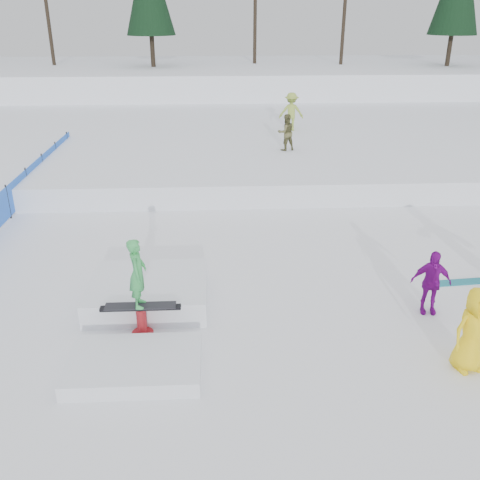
{
  "coord_description": "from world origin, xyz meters",
  "views": [
    {
      "loc": [
        -0.08,
        -9.46,
        6.12
      ],
      "look_at": [
        0.5,
        2.0,
        1.1
      ],
      "focal_mm": 40.0,
      "sensor_mm": 36.0,
      "label": 1
    }
  ],
  "objects_px": {
    "safety_fence": "(8,202)",
    "walker_ygreen": "(291,112)",
    "jib_rail_feature": "(145,307)",
    "spectator_purple": "(431,282)",
    "walker_olive": "(286,132)",
    "spectator_yellow": "(473,330)"
  },
  "relations": [
    {
      "from": "spectator_purple",
      "to": "walker_ygreen",
      "type": "bearing_deg",
      "value": 101.81
    },
    {
      "from": "walker_ygreen",
      "to": "spectator_yellow",
      "type": "relative_size",
      "value": 1.05
    },
    {
      "from": "safety_fence",
      "to": "walker_olive",
      "type": "distance_m",
      "value": 10.66
    },
    {
      "from": "spectator_purple",
      "to": "spectator_yellow",
      "type": "height_order",
      "value": "spectator_yellow"
    },
    {
      "from": "walker_olive",
      "to": "jib_rail_feature",
      "type": "xyz_separation_m",
      "value": [
        -4.42,
        -11.27,
        -1.22
      ]
    },
    {
      "from": "walker_olive",
      "to": "spectator_yellow",
      "type": "height_order",
      "value": "walker_olive"
    },
    {
      "from": "spectator_yellow",
      "to": "jib_rail_feature",
      "type": "height_order",
      "value": "jib_rail_feature"
    },
    {
      "from": "walker_ygreen",
      "to": "spectator_purple",
      "type": "bearing_deg",
      "value": 99.09
    },
    {
      "from": "safety_fence",
      "to": "spectator_purple",
      "type": "xyz_separation_m",
      "value": [
        11.0,
        -6.2,
        0.17
      ]
    },
    {
      "from": "spectator_yellow",
      "to": "jib_rail_feature",
      "type": "bearing_deg",
      "value": 148.48
    },
    {
      "from": "safety_fence",
      "to": "spectator_purple",
      "type": "bearing_deg",
      "value": -29.4
    },
    {
      "from": "spectator_purple",
      "to": "jib_rail_feature",
      "type": "distance_m",
      "value": 6.11
    },
    {
      "from": "safety_fence",
      "to": "walker_olive",
      "type": "height_order",
      "value": "walker_olive"
    },
    {
      "from": "walker_olive",
      "to": "walker_ygreen",
      "type": "distance_m",
      "value": 3.81
    },
    {
      "from": "jib_rail_feature",
      "to": "spectator_purple",
      "type": "bearing_deg",
      "value": 0.13
    },
    {
      "from": "spectator_purple",
      "to": "spectator_yellow",
      "type": "xyz_separation_m",
      "value": [
        0.0,
        -1.98,
        0.1
      ]
    },
    {
      "from": "walker_olive",
      "to": "spectator_yellow",
      "type": "xyz_separation_m",
      "value": [
        1.67,
        -13.24,
        -0.7
      ]
    },
    {
      "from": "safety_fence",
      "to": "walker_ygreen",
      "type": "height_order",
      "value": "walker_ygreen"
    },
    {
      "from": "spectator_purple",
      "to": "jib_rail_feature",
      "type": "relative_size",
      "value": 0.33
    },
    {
      "from": "safety_fence",
      "to": "jib_rail_feature",
      "type": "distance_m",
      "value": 7.92
    },
    {
      "from": "walker_ygreen",
      "to": "spectator_purple",
      "type": "height_order",
      "value": "walker_ygreen"
    },
    {
      "from": "safety_fence",
      "to": "jib_rail_feature",
      "type": "xyz_separation_m",
      "value": [
        4.91,
        -6.21,
        -0.25
      ]
    }
  ]
}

